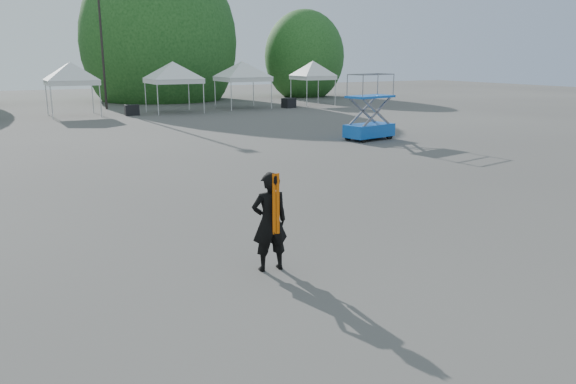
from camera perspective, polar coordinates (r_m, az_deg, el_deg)
name	(u,v)px	position (r m, az deg, el deg)	size (l,w,h in m)	color
ground	(265,246)	(11.07, -2.33, -5.53)	(120.00, 120.00, 0.00)	#474442
light_pole_east	(101,28)	(42.15, -18.50, 15.48)	(0.60, 0.25, 9.80)	black
tree_mid_e	(159,42)	(50.30, -12.94, 14.63)	(5.12, 5.12, 7.79)	#382314
tree_far_e	(304,57)	(53.48, 1.67, 13.57)	(3.84, 3.84, 5.84)	#382314
tent_e	(70,66)	(37.86, -21.25, 11.82)	(4.24, 4.24, 3.88)	silver
tent_f	(173,66)	(38.38, -11.63, 12.46)	(4.58, 4.58, 3.88)	silver
tent_g	(242,65)	(41.03, -4.66, 12.74)	(4.64, 4.64, 3.88)	silver
tent_h	(313,64)	(43.68, 2.56, 12.82)	(3.80, 3.80, 3.88)	silver
man	(270,222)	(9.63, -1.87, -3.02)	(0.68, 0.48, 1.75)	black
scissor_lift	(370,107)	(25.38, 8.31, 8.55)	(2.41, 1.53, 2.89)	#0D4DB3
crate_mid	(132,110)	(37.28, -15.58, 8.02)	(0.86, 0.67, 0.67)	black
crate_east	(289,103)	(41.39, 0.08, 9.04)	(0.89, 0.69, 0.69)	black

